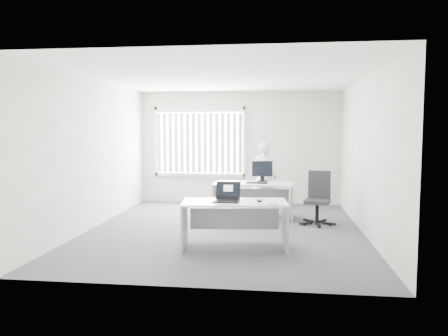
# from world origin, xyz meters

# --- Properties ---
(ground) EXTENTS (6.00, 6.00, 0.00)m
(ground) POSITION_xyz_m (0.00, 0.00, 0.00)
(ground) COLOR #5A5A62
(ground) RESTS_ON ground
(wall_back) EXTENTS (5.00, 0.02, 2.80)m
(wall_back) POSITION_xyz_m (0.00, 3.00, 1.40)
(wall_back) COLOR silver
(wall_back) RESTS_ON ground
(wall_front) EXTENTS (5.00, 0.02, 2.80)m
(wall_front) POSITION_xyz_m (0.00, -3.00, 1.40)
(wall_front) COLOR silver
(wall_front) RESTS_ON ground
(wall_left) EXTENTS (0.02, 6.00, 2.80)m
(wall_left) POSITION_xyz_m (-2.50, 0.00, 1.40)
(wall_left) COLOR silver
(wall_left) RESTS_ON ground
(wall_right) EXTENTS (0.02, 6.00, 2.80)m
(wall_right) POSITION_xyz_m (2.50, 0.00, 1.40)
(wall_right) COLOR silver
(wall_right) RESTS_ON ground
(ceiling) EXTENTS (5.00, 6.00, 0.02)m
(ceiling) POSITION_xyz_m (0.00, 0.00, 2.80)
(ceiling) COLOR white
(ceiling) RESTS_ON wall_back
(window) EXTENTS (2.32, 0.06, 1.76)m
(window) POSITION_xyz_m (-1.00, 2.96, 1.55)
(window) COLOR silver
(window) RESTS_ON wall_back
(blinds) EXTENTS (2.20, 0.10, 1.50)m
(blinds) POSITION_xyz_m (-1.00, 2.90, 1.52)
(blinds) COLOR silver
(blinds) RESTS_ON wall_back
(desk_near) EXTENTS (1.70, 0.93, 0.74)m
(desk_near) POSITION_xyz_m (0.30, -1.21, 0.53)
(desk_near) COLOR white
(desk_near) RESTS_ON ground
(desk_far) EXTENTS (1.64, 0.78, 0.75)m
(desk_far) POSITION_xyz_m (0.47, 1.15, 0.54)
(desk_far) COLOR white
(desk_far) RESTS_ON ground
(office_chair) EXTENTS (0.73, 0.73, 1.05)m
(office_chair) POSITION_xyz_m (1.75, 0.69, 0.33)
(office_chair) COLOR black
(office_chair) RESTS_ON ground
(person) EXTENTS (0.64, 0.49, 1.59)m
(person) POSITION_xyz_m (0.67, 1.80, 0.79)
(person) COLOR silver
(person) RESTS_ON ground
(laptop) EXTENTS (0.40, 0.36, 0.30)m
(laptop) POSITION_xyz_m (0.18, -1.28, 0.89)
(laptop) COLOR black
(laptop) RESTS_ON desk_near
(paper_sheet) EXTENTS (0.31, 0.24, 0.00)m
(paper_sheet) POSITION_xyz_m (0.59, -1.20, 0.74)
(paper_sheet) COLOR white
(paper_sheet) RESTS_ON desk_near
(mouse) EXTENTS (0.07, 0.11, 0.04)m
(mouse) POSITION_xyz_m (0.69, -1.21, 0.76)
(mouse) COLOR silver
(mouse) RESTS_ON paper_sheet
(booklet) EXTENTS (0.18, 0.23, 0.01)m
(booklet) POSITION_xyz_m (0.90, -1.44, 0.75)
(booklet) COLOR white
(booklet) RESTS_ON desk_near
(keyboard) EXTENTS (0.44, 0.19, 0.02)m
(keyboard) POSITION_xyz_m (0.54, 1.05, 0.76)
(keyboard) COLOR black
(keyboard) RESTS_ON desk_far
(monitor) EXTENTS (0.45, 0.17, 0.44)m
(monitor) POSITION_xyz_m (0.64, 1.39, 0.97)
(monitor) COLOR black
(monitor) RESTS_ON desk_far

